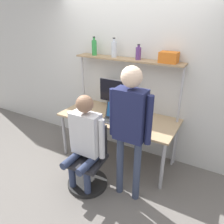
{
  "coord_description": "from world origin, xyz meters",
  "views": [
    {
      "loc": [
        1.42,
        -2.3,
        2.23
      ],
      "look_at": [
        0.21,
        -0.16,
        1.12
      ],
      "focal_mm": 35.0,
      "sensor_mm": 36.0,
      "label": 1
    }
  ],
  "objects_px": {
    "person_seated": "(85,137)",
    "bottle_clear": "(114,49)",
    "cell_phone": "(127,123)",
    "office_chair": "(88,167)",
    "bottle_purple": "(138,53)",
    "storage_box": "(169,57)",
    "laptop": "(114,115)",
    "monitor": "(116,93)",
    "person_standing": "(130,120)",
    "bottle_green": "(94,47)"
  },
  "relations": [
    {
      "from": "person_standing",
      "to": "bottle_green",
      "type": "xyz_separation_m",
      "value": [
        -1.09,
        0.93,
        0.63
      ]
    },
    {
      "from": "monitor",
      "to": "office_chair",
      "type": "bearing_deg",
      "value": -84.44
    },
    {
      "from": "laptop",
      "to": "bottle_green",
      "type": "xyz_separation_m",
      "value": [
        -0.57,
        0.4,
        0.9
      ]
    },
    {
      "from": "person_seated",
      "to": "storage_box",
      "type": "bearing_deg",
      "value": 56.48
    },
    {
      "from": "monitor",
      "to": "bottle_green",
      "type": "relative_size",
      "value": 2.13
    },
    {
      "from": "person_seated",
      "to": "bottle_green",
      "type": "relative_size",
      "value": 4.69
    },
    {
      "from": "person_standing",
      "to": "bottle_clear",
      "type": "bearing_deg",
      "value": 128.07
    },
    {
      "from": "laptop",
      "to": "storage_box",
      "type": "relative_size",
      "value": 1.23
    },
    {
      "from": "laptop",
      "to": "monitor",
      "type": "bearing_deg",
      "value": 113.51
    },
    {
      "from": "cell_phone",
      "to": "person_seated",
      "type": "distance_m",
      "value": 0.7
    },
    {
      "from": "person_seated",
      "to": "storage_box",
      "type": "relative_size",
      "value": 5.5
    },
    {
      "from": "cell_phone",
      "to": "person_standing",
      "type": "height_order",
      "value": "person_standing"
    },
    {
      "from": "office_chair",
      "to": "storage_box",
      "type": "xyz_separation_m",
      "value": [
        0.7,
        1.0,
        1.43
      ]
    },
    {
      "from": "office_chair",
      "to": "storage_box",
      "type": "height_order",
      "value": "storage_box"
    },
    {
      "from": "person_standing",
      "to": "bottle_purple",
      "type": "height_order",
      "value": "bottle_purple"
    },
    {
      "from": "bottle_purple",
      "to": "storage_box",
      "type": "height_order",
      "value": "bottle_purple"
    },
    {
      "from": "office_chair",
      "to": "bottle_purple",
      "type": "distance_m",
      "value": 1.78
    },
    {
      "from": "cell_phone",
      "to": "office_chair",
      "type": "height_order",
      "value": "office_chair"
    },
    {
      "from": "cell_phone",
      "to": "person_seated",
      "type": "bearing_deg",
      "value": -114.55
    },
    {
      "from": "bottle_green",
      "to": "monitor",
      "type": "bearing_deg",
      "value": -4.16
    },
    {
      "from": "bottle_green",
      "to": "person_standing",
      "type": "bearing_deg",
      "value": -40.52
    },
    {
      "from": "laptop",
      "to": "bottle_clear",
      "type": "height_order",
      "value": "bottle_clear"
    },
    {
      "from": "monitor",
      "to": "person_standing",
      "type": "relative_size",
      "value": 0.35
    },
    {
      "from": "laptop",
      "to": "person_standing",
      "type": "relative_size",
      "value": 0.17
    },
    {
      "from": "bottle_clear",
      "to": "storage_box",
      "type": "bearing_deg",
      "value": 0.0
    },
    {
      "from": "office_chair",
      "to": "bottle_clear",
      "type": "relative_size",
      "value": 3.12
    },
    {
      "from": "person_standing",
      "to": "bottle_green",
      "type": "height_order",
      "value": "bottle_green"
    },
    {
      "from": "office_chair",
      "to": "storage_box",
      "type": "distance_m",
      "value": 1.88
    },
    {
      "from": "monitor",
      "to": "cell_phone",
      "type": "distance_m",
      "value": 0.62
    },
    {
      "from": "person_seated",
      "to": "storage_box",
      "type": "height_order",
      "value": "storage_box"
    },
    {
      "from": "laptop",
      "to": "storage_box",
      "type": "height_order",
      "value": "storage_box"
    },
    {
      "from": "cell_phone",
      "to": "bottle_clear",
      "type": "relative_size",
      "value": 0.52
    },
    {
      "from": "office_chair",
      "to": "cell_phone",
      "type": "bearing_deg",
      "value": 63.43
    },
    {
      "from": "laptop",
      "to": "storage_box",
      "type": "distance_m",
      "value": 1.13
    },
    {
      "from": "bottle_purple",
      "to": "person_standing",
      "type": "bearing_deg",
      "value": -70.65
    },
    {
      "from": "storage_box",
      "to": "person_seated",
      "type": "bearing_deg",
      "value": -123.52
    },
    {
      "from": "person_standing",
      "to": "bottle_green",
      "type": "distance_m",
      "value": 1.56
    },
    {
      "from": "cell_phone",
      "to": "bottle_purple",
      "type": "height_order",
      "value": "bottle_purple"
    },
    {
      "from": "monitor",
      "to": "laptop",
      "type": "relative_size",
      "value": 2.03
    },
    {
      "from": "monitor",
      "to": "person_seated",
      "type": "bearing_deg",
      "value": -84.47
    },
    {
      "from": "person_standing",
      "to": "office_chair",
      "type": "bearing_deg",
      "value": -172.9
    },
    {
      "from": "bottle_green",
      "to": "storage_box",
      "type": "distance_m",
      "value": 1.21
    },
    {
      "from": "monitor",
      "to": "laptop",
      "type": "distance_m",
      "value": 0.45
    },
    {
      "from": "office_chair",
      "to": "person_standing",
      "type": "bearing_deg",
      "value": 7.1
    },
    {
      "from": "office_chair",
      "to": "bottle_clear",
      "type": "distance_m",
      "value": 1.79
    },
    {
      "from": "monitor",
      "to": "laptop",
      "type": "bearing_deg",
      "value": -66.49
    },
    {
      "from": "storage_box",
      "to": "cell_phone",
      "type": "bearing_deg",
      "value": -134.32
    },
    {
      "from": "bottle_purple",
      "to": "storage_box",
      "type": "relative_size",
      "value": 0.89
    },
    {
      "from": "office_chair",
      "to": "bottle_green",
      "type": "xyz_separation_m",
      "value": [
        -0.51,
        1.0,
        1.48
      ]
    },
    {
      "from": "person_seated",
      "to": "bottle_clear",
      "type": "xyz_separation_m",
      "value": [
        -0.15,
        1.05,
        0.96
      ]
    }
  ]
}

